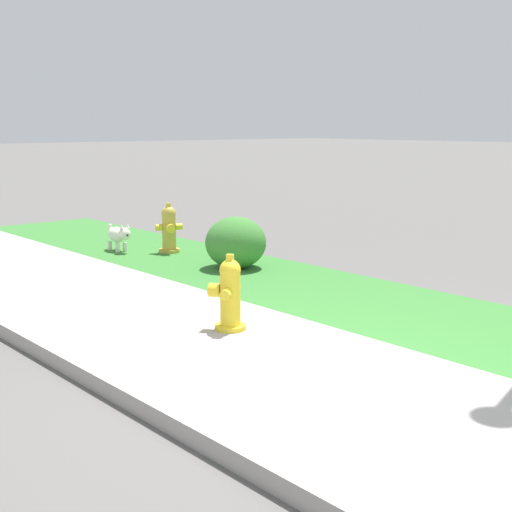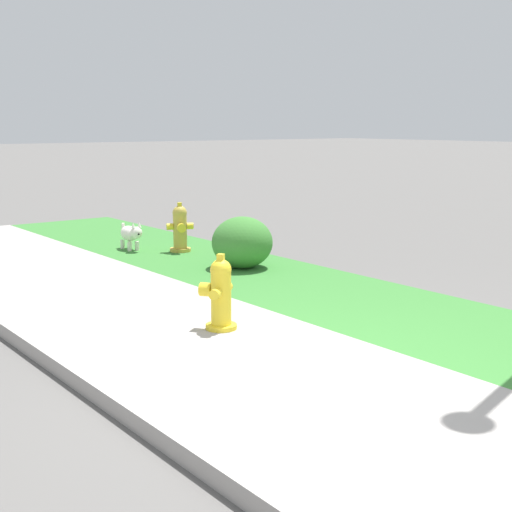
# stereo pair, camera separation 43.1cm
# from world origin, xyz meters

# --- Properties ---
(ground_plane) EXTENTS (120.00, 120.00, 0.00)m
(ground_plane) POSITION_xyz_m (0.00, 0.00, 0.00)
(ground_plane) COLOR #5B5956
(sidewalk_pavement) EXTENTS (18.00, 2.14, 0.01)m
(sidewalk_pavement) POSITION_xyz_m (0.00, 0.00, 0.01)
(sidewalk_pavement) COLOR #9E9993
(sidewalk_pavement) RESTS_ON ground
(grass_verge) EXTENTS (18.00, 1.86, 0.01)m
(grass_verge) POSITION_xyz_m (0.00, 2.00, 0.00)
(grass_verge) COLOR #387A33
(grass_verge) RESTS_ON ground
(street_curb) EXTENTS (18.00, 0.16, 0.12)m
(street_curb) POSITION_xyz_m (0.00, -1.15, 0.06)
(street_curb) COLOR #9E9993
(street_curb) RESTS_ON ground
(fire_hydrant_at_driveway) EXTENTS (0.33, 0.34, 0.67)m
(fire_hydrant_at_driveway) POSITION_xyz_m (-1.48, 0.35, 0.32)
(fire_hydrant_at_driveway) COLOR yellow
(fire_hydrant_at_driveway) RESTS_ON ground
(fire_hydrant_by_grass_verge) EXTENTS (0.35, 0.37, 0.69)m
(fire_hydrant_by_grass_verge) POSITION_xyz_m (-4.96, 2.09, 0.33)
(fire_hydrant_by_grass_verge) COLOR gold
(fire_hydrant_by_grass_verge) RESTS_ON ground
(small_white_dog) EXTENTS (0.56, 0.23, 0.42)m
(small_white_dog) POSITION_xyz_m (-5.49, 1.60, 0.23)
(small_white_dog) COLOR silver
(small_white_dog) RESTS_ON ground
(shrub_bush_far_verge) EXTENTS (0.75, 0.75, 0.64)m
(shrub_bush_far_verge) POSITION_xyz_m (-3.52, 2.10, 0.32)
(shrub_bush_far_verge) COLOR #3D7F33
(shrub_bush_far_verge) RESTS_ON ground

